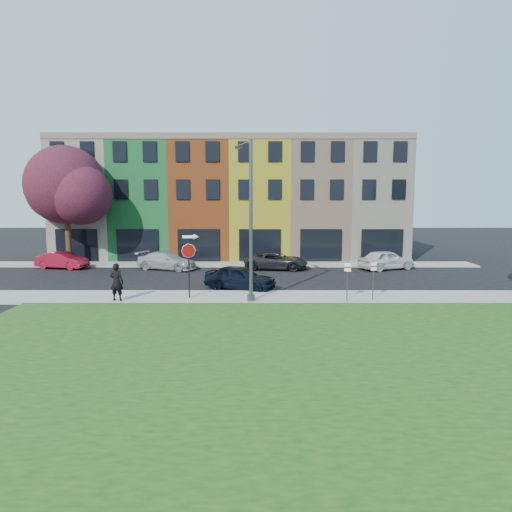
{
  "coord_description": "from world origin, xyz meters",
  "views": [
    {
      "loc": [
        -0.28,
        -20.96,
        5.38
      ],
      "look_at": [
        -0.3,
        4.0,
        2.15
      ],
      "focal_mm": 32.0,
      "sensor_mm": 36.0,
      "label": 1
    }
  ],
  "objects_px": {
    "stop_sign": "(189,252)",
    "man": "(117,282)",
    "sedan_near": "(240,277)",
    "street_lamp": "(250,221)"
  },
  "relations": [
    {
      "from": "sedan_near",
      "to": "street_lamp",
      "type": "distance_m",
      "value": 4.76
    },
    {
      "from": "street_lamp",
      "to": "stop_sign",
      "type": "bearing_deg",
      "value": 152.46
    },
    {
      "from": "street_lamp",
      "to": "man",
      "type": "bearing_deg",
      "value": 162.83
    },
    {
      "from": "sedan_near",
      "to": "street_lamp",
      "type": "relative_size",
      "value": 0.56
    },
    {
      "from": "man",
      "to": "sedan_near",
      "type": "relative_size",
      "value": 0.43
    },
    {
      "from": "sedan_near",
      "to": "stop_sign",
      "type": "bearing_deg",
      "value": 158.81
    },
    {
      "from": "stop_sign",
      "to": "sedan_near",
      "type": "distance_m",
      "value": 4.16
    },
    {
      "from": "stop_sign",
      "to": "man",
      "type": "relative_size",
      "value": 1.75
    },
    {
      "from": "man",
      "to": "sedan_near",
      "type": "xyz_separation_m",
      "value": [
        6.18,
        3.4,
        -0.37
      ]
    },
    {
      "from": "man",
      "to": "stop_sign",
      "type": "bearing_deg",
      "value": -160.74
    }
  ]
}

